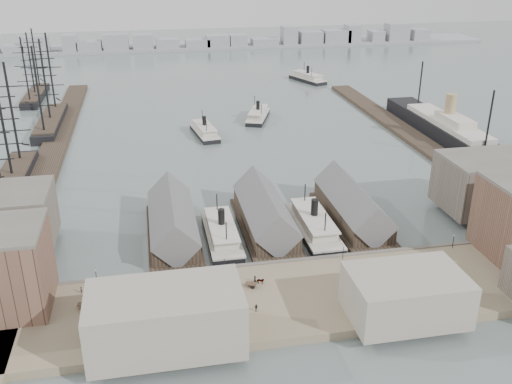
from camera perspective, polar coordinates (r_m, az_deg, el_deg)
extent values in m
plane|color=#546160|center=(148.92, 2.23, -6.63)|extent=(900.00, 900.00, 0.00)
cube|color=#7C6C53|center=(131.97, 4.24, -10.51)|extent=(180.00, 30.00, 2.00)
cube|color=#59544C|center=(143.98, 2.71, -7.25)|extent=(180.00, 1.20, 2.30)
cube|color=#2D231C|center=(240.03, -19.57, 4.14)|extent=(10.00, 220.00, 1.60)
cube|color=#2D231C|center=(252.07, 15.02, 5.59)|extent=(10.00, 180.00, 1.60)
cube|color=#2D231C|center=(159.53, -8.25, -4.46)|extent=(14.00, 42.00, 1.20)
cube|color=#2D231C|center=(159.01, -8.34, -3.30)|extent=(12.00, 36.00, 5.00)
cube|color=#59595B|center=(157.87, -8.39, -2.46)|extent=(12.60, 37.00, 12.60)
cube|color=#2D231C|center=(162.34, 0.95, -3.68)|extent=(14.00, 42.00, 1.20)
cube|color=#2D231C|center=(161.83, 0.88, -2.54)|extent=(12.00, 36.00, 5.00)
cube|color=#59595B|center=(160.71, 0.89, -1.71)|extent=(12.60, 37.00, 12.60)
cube|color=#2D231C|center=(169.14, 9.61, -2.86)|extent=(14.00, 42.00, 1.20)
cube|color=#2D231C|center=(168.65, 9.57, -1.77)|extent=(12.00, 36.00, 5.00)
cube|color=#59595B|center=(167.58, 9.62, -0.96)|extent=(12.60, 37.00, 12.60)
cube|color=#60564C|center=(162.48, -24.15, -2.56)|extent=(26.00, 20.00, 14.00)
cube|color=#60564C|center=(183.28, 22.33, 0.80)|extent=(28.00, 20.00, 15.00)
cube|color=gray|center=(125.71, 14.75, -9.95)|extent=(24.00, 16.00, 10.00)
cube|color=gray|center=(114.59, -9.02, -12.41)|extent=(30.00, 16.00, 12.00)
cylinder|color=black|center=(138.60, -15.67, -8.24)|extent=(0.16, 0.16, 3.60)
sphere|color=beige|center=(137.64, -15.76, -7.57)|extent=(0.44, 0.44, 0.44)
cylinder|color=black|center=(138.68, -3.17, -7.29)|extent=(0.16, 0.16, 3.60)
sphere|color=beige|center=(137.72, -3.19, -6.61)|extent=(0.44, 0.44, 0.44)
cylinder|color=black|center=(145.11, 8.70, -6.05)|extent=(0.16, 0.16, 3.60)
sphere|color=beige|center=(144.19, 8.74, -5.39)|extent=(0.44, 0.44, 0.44)
cylinder|color=black|center=(157.09, 19.11, -4.75)|extent=(0.16, 0.16, 3.60)
sphere|color=beige|center=(156.25, 19.21, -4.14)|extent=(0.44, 0.44, 0.44)
cube|color=gray|center=(472.06, -7.47, 14.26)|extent=(500.00, 40.00, 2.00)
cube|color=gray|center=(470.12, -22.98, 12.95)|extent=(14.71, 14.00, 7.23)
cube|color=gray|center=(466.84, -21.12, 13.54)|extent=(17.63, 14.00, 13.23)
cube|color=gray|center=(463.37, -18.07, 13.90)|extent=(10.74, 14.00, 13.58)
cube|color=gray|center=(462.38, -16.32, 13.77)|extent=(18.06, 14.00, 8.64)
cube|color=gray|center=(460.75, -13.81, 14.29)|extent=(18.55, 14.00, 13.29)
cube|color=gray|center=(460.40, -11.22, 14.45)|extent=(15.33, 14.00, 12.47)
cube|color=gray|center=(461.08, -8.84, 14.39)|extent=(17.56, 14.00, 8.72)
cube|color=gray|center=(462.71, -5.88, 14.50)|extent=(18.76, 14.00, 7.63)
cube|color=gray|center=(464.22, -3.87, 14.77)|extent=(17.61, 14.00, 10.35)
cube|color=gray|center=(466.54, -1.83, 14.85)|extent=(13.38, 14.00, 10.30)
cube|color=gray|center=(470.72, 0.86, 14.71)|extent=(20.73, 14.00, 6.75)
cube|color=gray|center=(474.58, 3.32, 15.29)|extent=(11.51, 14.00, 15.57)
cube|color=gray|center=(479.55, 5.45, 15.05)|extent=(18.17, 14.00, 11.26)
cube|color=gray|center=(486.02, 8.00, 15.08)|extent=(21.81, 14.00, 11.83)
cube|color=gray|center=(490.38, 9.60, 15.27)|extent=(11.12, 14.00, 15.50)
cube|color=gray|center=(498.24, 11.88, 14.93)|extent=(10.90, 14.00, 10.29)
cube|color=gray|center=(505.10, 13.89, 15.18)|extent=(17.95, 14.00, 15.72)
cube|color=gray|center=(514.02, 15.96, 14.81)|extent=(14.21, 14.00, 10.51)
cube|color=black|center=(156.97, -3.43, -4.60)|extent=(8.10, 28.35, 1.82)
cube|color=beige|center=(156.36, -3.44, -4.17)|extent=(8.51, 28.35, 0.51)
cube|color=beige|center=(155.71, -3.45, -3.71)|extent=(6.58, 20.25, 2.23)
cube|color=beige|center=(155.07, -3.46, -3.24)|extent=(7.09, 22.28, 0.41)
cylinder|color=black|center=(154.08, -3.48, -2.50)|extent=(1.82, 1.82, 4.56)
cylinder|color=black|center=(162.36, -3.92, -1.19)|extent=(0.30, 0.30, 6.08)
cylinder|color=black|center=(146.10, -2.99, -4.11)|extent=(0.30, 0.30, 6.08)
cube|color=black|center=(161.64, 5.77, -3.78)|extent=(8.75, 30.63, 1.97)
cube|color=beige|center=(161.00, 5.79, -3.33)|extent=(9.19, 30.63, 0.55)
cube|color=beige|center=(160.32, 5.82, -2.84)|extent=(7.11, 21.88, 2.41)
cube|color=beige|center=(159.65, 5.84, -2.35)|extent=(7.66, 24.07, 0.44)
cylinder|color=black|center=(158.62, 5.87, -1.56)|extent=(1.97, 1.97, 4.92)
cylinder|color=black|center=(167.30, 4.91, -0.24)|extent=(0.33, 0.33, 6.56)
cylinder|color=black|center=(150.28, 6.93, -3.19)|extent=(0.33, 0.33, 6.56)
cube|color=black|center=(245.21, -5.15, 5.82)|extent=(10.69, 26.05, 1.63)
cube|color=beige|center=(244.86, -5.16, 6.08)|extent=(11.05, 26.10, 0.45)
cube|color=beige|center=(244.49, -5.17, 6.37)|extent=(8.34, 18.70, 1.99)
cube|color=beige|center=(244.12, -5.18, 6.65)|extent=(9.04, 20.56, 0.36)
cylinder|color=black|center=(243.56, -5.20, 7.10)|extent=(1.63, 1.63, 4.06)
cylinder|color=black|center=(251.39, -5.40, 7.57)|extent=(0.27, 0.27, 5.42)
cylinder|color=black|center=(235.86, -4.98, 6.51)|extent=(0.27, 0.27, 5.42)
cube|color=black|center=(267.81, 0.19, 7.44)|extent=(16.00, 27.00, 1.67)
cube|color=beige|center=(267.48, 0.20, 7.69)|extent=(16.35, 27.13, 0.46)
cube|color=beige|center=(267.13, 0.20, 7.96)|extent=(12.11, 19.54, 2.05)
cube|color=beige|center=(266.78, 0.20, 8.23)|extent=(13.19, 21.45, 0.37)
cylinder|color=black|center=(266.25, 0.20, 8.65)|extent=(1.67, 1.67, 4.18)
cylinder|color=black|center=(274.25, -0.15, 9.05)|extent=(0.28, 0.28, 5.58)
cylinder|color=black|center=(258.38, 0.56, 8.15)|extent=(0.28, 0.28, 5.58)
cube|color=black|center=(347.98, 5.17, 11.10)|extent=(17.42, 28.29, 1.76)
cube|color=beige|center=(347.71, 5.18, 11.30)|extent=(17.78, 28.44, 0.49)
cube|color=beige|center=(347.43, 5.19, 11.52)|extent=(13.16, 20.49, 2.15)
cube|color=beige|center=(347.15, 5.19, 11.74)|extent=(14.34, 22.49, 0.39)
cylinder|color=black|center=(346.73, 5.21, 12.09)|extent=(1.76, 1.76, 4.40)
cylinder|color=black|center=(355.05, 4.81, 12.34)|extent=(0.29, 0.29, 5.86)
cylinder|color=black|center=(338.50, 5.62, 11.77)|extent=(0.29, 0.29, 5.86)
cube|color=black|center=(202.10, -23.50, 0.31)|extent=(9.42, 64.89, 3.77)
cube|color=#2D231C|center=(201.32, -23.60, 0.88)|extent=(8.90, 58.40, 0.63)
cylinder|color=black|center=(203.14, -23.97, 6.08)|extent=(0.84, 0.84, 35.59)
cylinder|color=black|center=(217.39, -23.20, 7.25)|extent=(0.84, 0.84, 35.59)
cube|color=black|center=(272.07, -19.82, 6.53)|extent=(9.37, 54.16, 3.75)
cube|color=#2D231C|center=(271.49, -19.88, 6.97)|extent=(8.85, 48.74, 0.62)
cylinder|color=black|center=(249.36, -20.96, 9.45)|extent=(0.83, 0.83, 35.41)
cylinder|color=black|center=(267.63, -20.37, 10.40)|extent=(0.83, 0.83, 35.41)
cylinder|color=black|center=(285.99, -19.86, 11.23)|extent=(0.83, 0.83, 35.41)
cube|color=black|center=(326.36, -21.18, 8.95)|extent=(8.34, 46.35, 3.34)
cube|color=#2D231C|center=(325.93, -21.23, 9.28)|extent=(7.88, 41.72, 0.56)
cylinder|color=black|center=(307.33, -22.09, 11.24)|extent=(0.74, 0.74, 31.52)
cylinder|color=black|center=(323.02, -21.62, 11.83)|extent=(0.74, 0.74, 31.52)
cylinder|color=black|center=(338.75, -21.19, 12.37)|extent=(0.74, 0.74, 31.52)
cube|color=black|center=(252.71, 18.54, 5.74)|extent=(13.02, 95.17, 6.01)
cube|color=beige|center=(251.60, 18.65, 6.61)|extent=(11.02, 55.10, 2.00)
cube|color=beige|center=(246.78, 19.28, 6.82)|extent=(8.01, 20.04, 3.01)
cylinder|color=tan|center=(249.81, 18.86, 8.15)|extent=(4.41, 4.41, 10.02)
cube|color=black|center=(144.82, 17.48, -7.67)|extent=(3.35, 9.06, 0.74)
cube|color=#2E3C2B|center=(144.04, 17.55, -7.13)|extent=(3.50, 9.53, 2.42)
cube|color=#59595B|center=(143.39, 17.62, -6.67)|extent=(3.74, 9.93, 0.28)
imported|color=black|center=(131.52, -15.72, -10.60)|extent=(1.76, 1.61, 1.73)
cube|color=#3F2D21|center=(131.49, -16.86, -10.74)|extent=(2.80, 1.87, 0.25)
cylinder|color=black|center=(131.09, -16.82, -11.04)|extent=(1.10, 0.24, 1.10)
cylinder|color=black|center=(132.26, -16.87, -10.71)|extent=(1.10, 0.24, 1.10)
imported|color=black|center=(134.14, 0.44, -8.91)|extent=(2.05, 1.50, 1.58)
cube|color=#3F2D21|center=(132.87, -0.51, -9.20)|extent=(2.98, 2.38, 0.25)
cylinder|color=black|center=(132.57, -0.34, -9.47)|extent=(1.05, 0.50, 1.10)
cylinder|color=black|center=(133.56, -0.67, -9.19)|extent=(1.05, 0.50, 1.10)
imported|color=black|center=(138.07, 14.36, -8.74)|extent=(1.48, 1.65, 1.47)
cube|color=#3F2D21|center=(136.65, 13.46, -8.92)|extent=(2.82, 1.93, 0.25)
cylinder|color=black|center=(136.35, 13.61, -9.19)|extent=(1.10, 0.27, 1.10)
cylinder|color=black|center=(137.31, 13.28, -8.91)|extent=(1.10, 0.27, 1.10)
imported|color=black|center=(136.95, -17.09, -9.33)|extent=(0.47, 0.62, 1.63)
imported|color=black|center=(128.44, -12.29, -11.12)|extent=(1.05, 1.05, 1.72)
imported|color=black|center=(133.17, -6.87, -9.35)|extent=(1.20, 1.17, 1.65)
imported|color=black|center=(125.17, 0.02, -11.50)|extent=(1.07, 0.54, 1.76)
imported|color=black|center=(135.01, -0.10, -8.67)|extent=(0.89, 0.94, 1.61)
imported|color=black|center=(133.03, 9.13, -9.56)|extent=(0.52, 0.64, 1.57)
imported|color=black|center=(143.83, 13.14, -7.16)|extent=(0.91, 1.01, 1.69)
imported|color=black|center=(135.08, 17.04, -9.83)|extent=(1.15, 0.90, 1.56)
imported|color=black|center=(146.16, 17.68, -7.21)|extent=(0.58, 0.99, 1.59)
imported|color=black|center=(127.05, -16.74, -12.08)|extent=(0.79, 0.96, 1.69)
imported|color=black|center=(124.51, -14.37, -12.55)|extent=(0.94, 0.77, 1.79)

